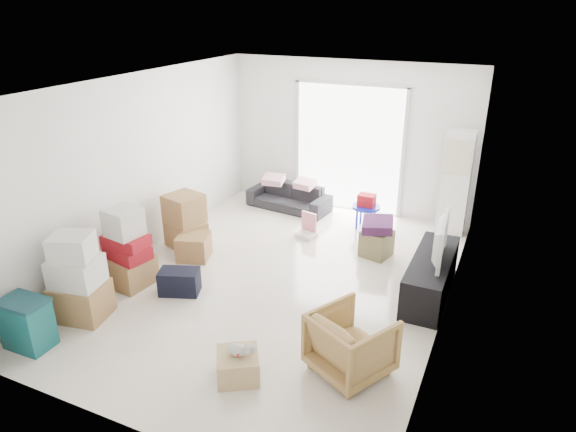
% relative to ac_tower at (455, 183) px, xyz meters
% --- Properties ---
extents(room_shell, '(4.98, 6.48, 3.18)m').
position_rel_ac_tower_xyz_m(room_shell, '(-1.95, -2.65, 0.48)').
color(room_shell, white).
rests_on(room_shell, ground).
extents(sliding_door, '(2.10, 0.04, 2.33)m').
position_rel_ac_tower_xyz_m(sliding_door, '(-1.95, 0.33, 0.37)').
color(sliding_door, white).
rests_on(sliding_door, room_shell).
extents(ac_tower, '(0.45, 0.30, 1.75)m').
position_rel_ac_tower_xyz_m(ac_tower, '(0.00, 0.00, 0.00)').
color(ac_tower, silver).
rests_on(ac_tower, room_shell).
extents(tv_console, '(0.48, 1.62, 0.54)m').
position_rel_ac_tower_xyz_m(tv_console, '(0.05, -2.14, -0.61)').
color(tv_console, black).
rests_on(tv_console, room_shell).
extents(television, '(0.61, 0.99, 0.13)m').
position_rel_ac_tower_xyz_m(television, '(0.05, -2.14, -0.27)').
color(television, black).
rests_on(television, tv_console).
extents(sofa, '(1.60, 0.64, 0.61)m').
position_rel_ac_tower_xyz_m(sofa, '(-2.91, -0.15, -0.57)').
color(sofa, black).
rests_on(sofa, room_shell).
extents(pillow_left, '(0.37, 0.31, 0.11)m').
position_rel_ac_tower_xyz_m(pillow_left, '(-3.20, -0.20, -0.21)').
color(pillow_left, '#E2A4B7').
rests_on(pillow_left, sofa).
extents(pillow_right, '(0.38, 0.32, 0.12)m').
position_rel_ac_tower_xyz_m(pillow_right, '(-2.58, -0.17, -0.21)').
color(pillow_right, '#E2A4B7').
rests_on(pillow_right, sofa).
extents(armchair, '(0.97, 0.95, 0.76)m').
position_rel_ac_tower_xyz_m(armchair, '(-0.43, -4.06, -0.50)').
color(armchair, '#B2814F').
rests_on(armchair, room_shell).
extents(storage_bins, '(0.53, 0.37, 0.60)m').
position_rel_ac_tower_xyz_m(storage_bins, '(-3.85, -5.15, -0.57)').
color(storage_bins, '#0E5559').
rests_on(storage_bins, room_shell).
extents(box_stack_a, '(0.69, 0.61, 1.11)m').
position_rel_ac_tower_xyz_m(box_stack_a, '(-3.75, -4.46, -0.38)').
color(box_stack_a, '#9D7147').
rests_on(box_stack_a, room_shell).
extents(box_stack_b, '(0.67, 0.60, 1.11)m').
position_rel_ac_tower_xyz_m(box_stack_b, '(-3.75, -3.58, -0.39)').
color(box_stack_b, '#9D7147').
rests_on(box_stack_b, room_shell).
extents(box_stack_c, '(0.73, 0.67, 0.87)m').
position_rel_ac_tower_xyz_m(box_stack_c, '(-3.72, -2.29, -0.45)').
color(box_stack_c, '#9D7147').
rests_on(box_stack_c, room_shell).
extents(loose_box, '(0.57, 0.57, 0.38)m').
position_rel_ac_tower_xyz_m(loose_box, '(-3.39, -2.58, -0.69)').
color(loose_box, '#9D7147').
rests_on(loose_box, room_shell).
extents(duffel_bag, '(0.59, 0.47, 0.33)m').
position_rel_ac_tower_xyz_m(duffel_bag, '(-2.99, -3.50, -0.71)').
color(duffel_bag, black).
rests_on(duffel_bag, room_shell).
extents(ottoman, '(0.50, 0.50, 0.41)m').
position_rel_ac_tower_xyz_m(ottoman, '(-0.90, -1.35, -0.67)').
color(ottoman, olive).
rests_on(ottoman, room_shell).
extents(blanket, '(0.53, 0.53, 0.14)m').
position_rel_ac_tower_xyz_m(blanket, '(-0.90, -1.35, -0.40)').
color(blanket, '#441B45').
rests_on(blanket, ottoman).
extents(kids_table, '(0.48, 0.48, 0.61)m').
position_rel_ac_tower_xyz_m(kids_table, '(-1.34, -0.43, -0.44)').
color(kids_table, '#111BB4').
rests_on(kids_table, room_shell).
extents(toy_walker, '(0.35, 0.33, 0.40)m').
position_rel_ac_tower_xyz_m(toy_walker, '(-2.12, -1.15, -0.76)').
color(toy_walker, silver).
rests_on(toy_walker, room_shell).
extents(wood_crate, '(0.59, 0.59, 0.28)m').
position_rel_ac_tower_xyz_m(wood_crate, '(-1.45, -4.64, -0.73)').
color(wood_crate, tan).
rests_on(wood_crate, room_shell).
extents(plush_bunny, '(0.29, 0.16, 0.15)m').
position_rel_ac_tower_xyz_m(plush_bunny, '(-1.42, -4.63, -0.52)').
color(plush_bunny, '#B2ADA8').
rests_on(plush_bunny, wood_crate).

